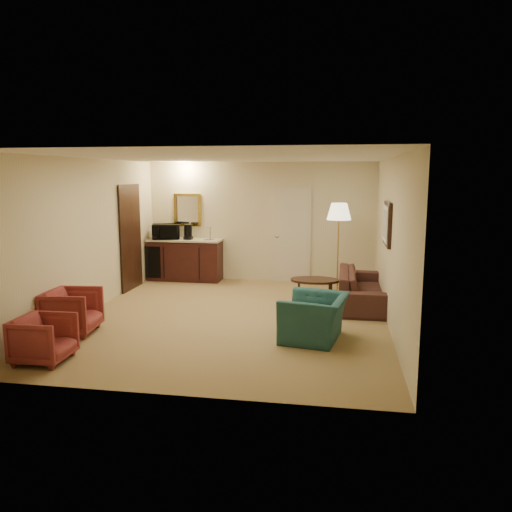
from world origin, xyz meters
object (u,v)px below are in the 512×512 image
(floor_lamp, at_px, (338,248))
(teal_armchair, at_px, (314,310))
(rose_chair_near, at_px, (72,309))
(microwave, at_px, (166,230))
(rose_chair_far, at_px, (44,337))
(coffee_table, at_px, (314,293))
(wetbar_cabinet, at_px, (185,260))
(sofa, at_px, (362,282))
(waste_bin, at_px, (213,274))
(coffee_maker, at_px, (188,232))

(floor_lamp, bearing_deg, teal_armchair, -95.87)
(teal_armchair, height_order, rose_chair_near, teal_armchair)
(teal_armchair, relative_size, microwave, 1.64)
(rose_chair_far, relative_size, coffee_table, 0.76)
(wetbar_cabinet, relative_size, teal_armchair, 1.68)
(rose_chair_far, bearing_deg, sofa, -50.30)
(sofa, xyz_separation_m, coffee_table, (-0.84, -0.26, -0.17))
(rose_chair_near, bearing_deg, teal_armchair, -90.97)
(sofa, height_order, waste_bin, sofa)
(coffee_maker, bearing_deg, wetbar_cabinet, 144.55)
(waste_bin, bearing_deg, wetbar_cabinet, 173.85)
(teal_armchair, distance_m, floor_lamp, 3.04)
(wetbar_cabinet, bearing_deg, floor_lamp, -10.76)
(coffee_table, relative_size, waste_bin, 2.62)
(teal_armchair, xyz_separation_m, microwave, (-3.46, 3.58, 0.70))
(waste_bin, bearing_deg, sofa, -24.82)
(floor_lamp, height_order, microwave, floor_lamp)
(rose_chair_far, xyz_separation_m, floor_lamp, (3.60, 4.42, 0.57))
(microwave, bearing_deg, teal_armchair, -63.84)
(teal_armchair, height_order, coffee_table, teal_armchair)
(wetbar_cabinet, xyz_separation_m, sofa, (3.80, -1.53, -0.05))
(teal_armchair, distance_m, rose_chair_far, 3.59)
(rose_chair_far, bearing_deg, wetbar_cabinet, -4.19)
(teal_armchair, bearing_deg, microwave, -126.15)
(wetbar_cabinet, relative_size, sofa, 0.77)
(coffee_table, bearing_deg, floor_lamp, 71.12)
(rose_chair_near, relative_size, microwave, 1.23)
(coffee_maker, bearing_deg, rose_chair_near, -113.02)
(rose_chair_near, xyz_separation_m, microwave, (0.09, 3.89, 0.76))
(teal_armchair, height_order, rose_chair_far, teal_armchair)
(sofa, bearing_deg, rose_chair_far, 131.62)
(coffee_table, height_order, coffee_maker, coffee_maker)
(coffee_table, distance_m, floor_lamp, 1.38)
(teal_armchair, xyz_separation_m, rose_chair_near, (-3.54, -0.31, -0.06))
(coffee_table, relative_size, coffee_maker, 2.62)
(floor_lamp, bearing_deg, coffee_table, -108.88)
(waste_bin, bearing_deg, coffee_table, -36.76)
(floor_lamp, distance_m, microwave, 3.82)
(teal_armchair, distance_m, coffee_table, 1.84)
(rose_chair_far, relative_size, waste_bin, 1.98)
(wetbar_cabinet, bearing_deg, coffee_table, -31.23)
(teal_armchair, relative_size, rose_chair_near, 1.34)
(rose_chair_near, relative_size, rose_chair_far, 1.12)
(wetbar_cabinet, xyz_separation_m, waste_bin, (0.65, -0.07, -0.30))
(rose_chair_near, bearing_deg, wetbar_cabinet, -13.19)
(wetbar_cabinet, relative_size, rose_chair_near, 2.24)
(rose_chair_near, height_order, floor_lamp, floor_lamp)
(sofa, bearing_deg, floor_lamp, 27.38)
(sofa, height_order, microwave, microwave)
(teal_armchair, bearing_deg, wetbar_cabinet, -130.12)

